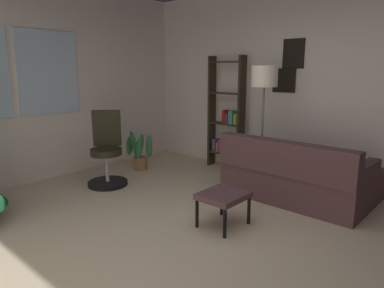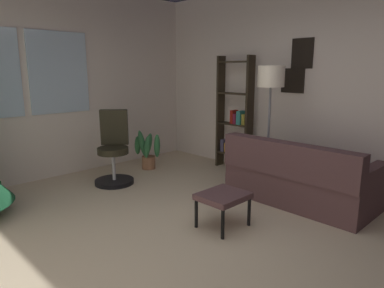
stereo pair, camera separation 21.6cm
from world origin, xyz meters
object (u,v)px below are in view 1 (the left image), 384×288
Objects in this scene: footstool at (223,197)px; office_chair at (107,156)px; couch at (305,177)px; potted_plant at (139,152)px; bookshelf at (227,120)px; floor_lamp at (264,85)px.

office_chair is (-0.00, 2.07, 0.10)m from footstool.
potted_plant is (-0.55, 2.61, 0.02)m from couch.
office_chair is 1.59× the size of potted_plant.
office_chair reaches higher than potted_plant.
footstool is (-1.33, 0.30, 0.03)m from couch.
potted_plant is at bearing 101.91° from couch.
footstool is 0.46× the size of office_chair.
potted_plant is at bearing 136.67° from bookshelf.
couch is at bearing -78.09° from potted_plant.
floor_lamp is at bearing 15.61° from footstool.
bookshelf is at bearing 65.60° from floor_lamp.
floor_lamp is at bearing -71.55° from potted_plant.
bookshelf reaches higher than potted_plant.
bookshelf is at bearing -22.48° from office_chair.
couch is 1.66× the size of office_chair.
bookshelf is (1.83, 1.31, 0.49)m from footstool.
office_chair is at bearing -163.36° from potted_plant.
couch is at bearing -97.19° from floor_lamp.
floor_lamp is at bearing -49.74° from office_chair.
floor_lamp is 2.51× the size of potted_plant.
office_chair is 0.83m from potted_plant.
couch is 2.73m from office_chair.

